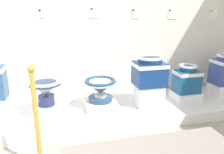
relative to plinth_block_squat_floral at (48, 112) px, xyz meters
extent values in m
cube|color=silver|center=(0.97, 0.60, 1.26)|extent=(4.58, 0.06, 2.86)
cube|color=white|center=(0.97, 0.07, -0.10)|extent=(3.83, 0.97, 0.14)
cube|color=white|center=(0.00, 0.00, 0.00)|extent=(0.31, 0.40, 0.07)
cylinder|color=#AFB9E3|center=(0.00, 0.00, 0.07)|extent=(0.32, 0.32, 0.06)
cylinder|color=navy|center=(0.00, 0.00, 0.16)|extent=(0.19, 0.19, 0.13)
cone|color=#AFB9E3|center=(0.00, 0.00, 0.30)|extent=(0.37, 0.37, 0.16)
cylinder|color=navy|center=(0.00, 0.00, 0.37)|extent=(0.37, 0.37, 0.03)
torus|color=#AFB9E3|center=(0.00, 0.00, 0.39)|extent=(0.38, 0.38, 0.04)
cylinder|color=navy|center=(0.00, 0.00, 0.38)|extent=(0.26, 0.26, 0.01)
cube|color=white|center=(0.67, 0.07, 0.01)|extent=(0.39, 0.39, 0.09)
cylinder|color=navy|center=(0.67, 0.07, 0.09)|extent=(0.31, 0.31, 0.06)
cylinder|color=white|center=(0.67, 0.07, 0.14)|extent=(0.16, 0.16, 0.04)
cone|color=navy|center=(0.67, 0.07, 0.24)|extent=(0.40, 0.40, 0.17)
cylinder|color=white|center=(0.67, 0.07, 0.30)|extent=(0.39, 0.39, 0.03)
torus|color=navy|center=(0.67, 0.07, 0.32)|extent=(0.40, 0.40, 0.04)
cylinder|color=white|center=(0.67, 0.07, 0.32)|extent=(0.28, 0.28, 0.01)
cube|color=white|center=(1.31, 0.01, 0.10)|extent=(0.34, 0.30, 0.28)
cube|color=navy|center=(1.31, 0.01, 0.40)|extent=(0.39, 0.33, 0.30)
cube|color=white|center=(1.31, 0.01, 0.51)|extent=(0.40, 0.34, 0.05)
cylinder|color=navy|center=(1.31, 0.01, 0.58)|extent=(0.31, 0.31, 0.06)
torus|color=white|center=(1.31, 0.01, 0.61)|extent=(0.33, 0.33, 0.04)
cube|color=white|center=(1.92, 0.08, 0.02)|extent=(0.36, 0.32, 0.11)
cube|color=#174F86|center=(1.92, 0.08, 0.23)|extent=(0.33, 0.26, 0.31)
cube|color=white|center=(1.92, 0.08, 0.35)|extent=(0.33, 0.27, 0.05)
cylinder|color=#174F86|center=(1.92, 0.08, 0.41)|extent=(0.22, 0.22, 0.06)
torus|color=white|center=(1.92, 0.08, 0.45)|extent=(0.25, 0.25, 0.04)
cube|color=white|center=(2.58, 0.14, 0.04)|extent=(0.33, 0.31, 0.15)
cube|color=white|center=(0.01, 0.57, 1.15)|extent=(0.09, 0.01, 0.11)
cube|color=#5B9E4C|center=(-0.02, 0.57, 1.19)|extent=(0.02, 0.01, 0.02)
cube|color=white|center=(0.70, 0.57, 1.16)|extent=(0.13, 0.01, 0.14)
cube|color=slate|center=(0.66, 0.57, 1.21)|extent=(0.02, 0.01, 0.02)
cube|color=white|center=(1.30, 0.57, 1.15)|extent=(0.12, 0.01, 0.14)
cube|color=#5B9E4C|center=(1.26, 0.57, 1.19)|extent=(0.02, 0.01, 0.02)
cube|color=white|center=(1.88, 0.57, 1.14)|extent=(0.14, 0.01, 0.15)
cube|color=#386BAD|center=(1.84, 0.57, 1.19)|extent=(0.02, 0.01, 0.02)
cube|color=white|center=(2.59, 0.57, 1.13)|extent=(0.13, 0.01, 0.16)
cube|color=#5B9E4C|center=(2.55, 0.57, 1.18)|extent=(0.02, 0.01, 0.02)
cylinder|color=gold|center=(-0.04, -0.79, 0.28)|extent=(0.04, 0.04, 0.86)
sphere|color=gold|center=(-0.04, -0.79, 0.74)|extent=(0.06, 0.06, 0.06)
camera|label=1|loc=(0.17, -2.58, 1.17)|focal=35.61mm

